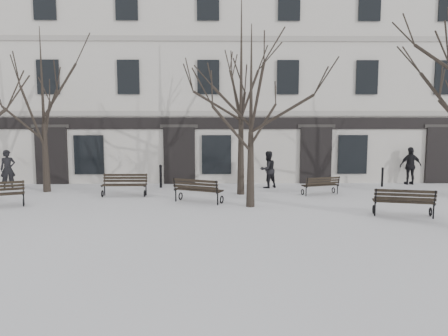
{
  "coord_description": "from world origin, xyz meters",
  "views": [
    {
      "loc": [
        -1.56,
        -14.31,
        3.43
      ],
      "look_at": [
        -1.29,
        3.0,
        1.39
      ],
      "focal_mm": 35.0,
      "sensor_mm": 36.0,
      "label": 1
    }
  ],
  "objects_px": {
    "bench_1": "(198,189)",
    "bench_3": "(125,184)",
    "bench_2": "(404,201)",
    "tree_1": "(251,94)",
    "bench_4": "(321,185)"
  },
  "relations": [
    {
      "from": "bench_1",
      "to": "bench_3",
      "type": "height_order",
      "value": "bench_1"
    },
    {
      "from": "bench_2",
      "to": "tree_1",
      "type": "bearing_deg",
      "value": -5.94
    },
    {
      "from": "tree_1",
      "to": "bench_2",
      "type": "xyz_separation_m",
      "value": [
        5.14,
        -1.78,
        -3.71
      ]
    },
    {
      "from": "bench_1",
      "to": "tree_1",
      "type": "bearing_deg",
      "value": -176.21
    },
    {
      "from": "tree_1",
      "to": "bench_3",
      "type": "xyz_separation_m",
      "value": [
        -5.29,
        2.33,
        -3.74
      ]
    },
    {
      "from": "bench_1",
      "to": "bench_2",
      "type": "relative_size",
      "value": 0.99
    },
    {
      "from": "bench_2",
      "to": "bench_4",
      "type": "distance_m",
      "value": 4.66
    },
    {
      "from": "bench_3",
      "to": "bench_4",
      "type": "height_order",
      "value": "bench_3"
    },
    {
      "from": "tree_1",
      "to": "bench_3",
      "type": "relative_size",
      "value": 3.56
    },
    {
      "from": "bench_4",
      "to": "bench_2",
      "type": "bearing_deg",
      "value": 96.89
    },
    {
      "from": "tree_1",
      "to": "bench_4",
      "type": "distance_m",
      "value": 5.62
    },
    {
      "from": "bench_1",
      "to": "bench_4",
      "type": "distance_m",
      "value": 5.62
    },
    {
      "from": "bench_4",
      "to": "bench_1",
      "type": "bearing_deg",
      "value": 1.37
    },
    {
      "from": "tree_1",
      "to": "bench_1",
      "type": "distance_m",
      "value": 4.32
    },
    {
      "from": "tree_1",
      "to": "bench_2",
      "type": "bearing_deg",
      "value": -19.14
    }
  ]
}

